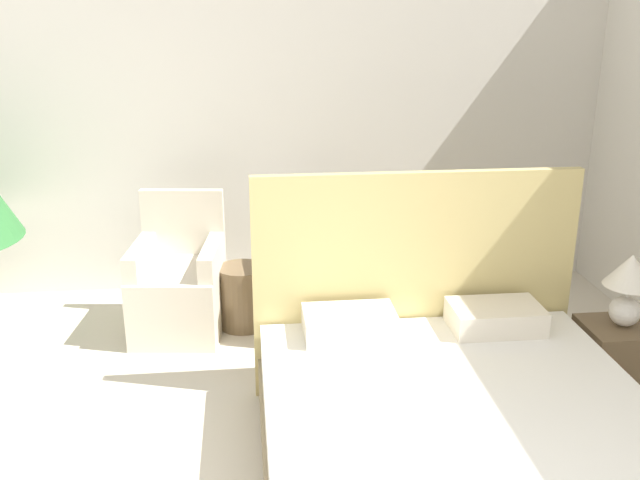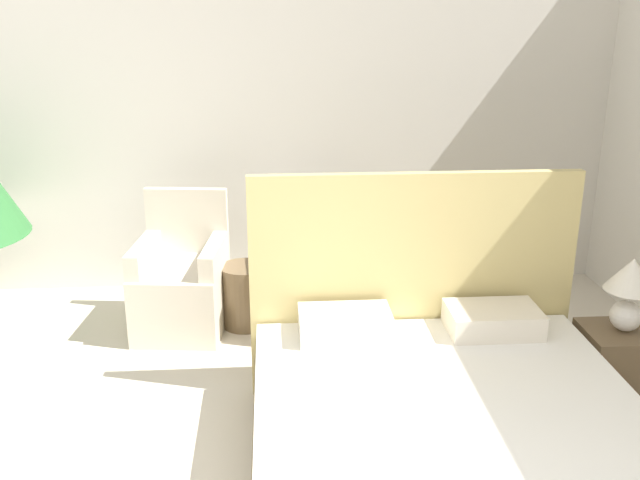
{
  "view_description": "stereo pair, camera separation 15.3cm",
  "coord_description": "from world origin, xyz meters",
  "px_view_note": "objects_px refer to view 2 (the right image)",
  "views": [
    {
      "loc": [
        -0.1,
        -1.6,
        2.24
      ],
      "look_at": [
        0.36,
        2.62,
        0.79
      ],
      "focal_mm": 40.0,
      "sensor_mm": 36.0,
      "label": 1
    },
    {
      "loc": [
        0.06,
        -1.61,
        2.24
      ],
      "look_at": [
        0.36,
        2.62,
        0.79
      ],
      "focal_mm": 40.0,
      "sensor_mm": 36.0,
      "label": 2
    }
  ],
  "objects_px": {
    "nightstand": "(621,365)",
    "side_table": "(245,296)",
    "bed": "(446,435)",
    "table_lamp": "(630,285)",
    "armchair_near_window_right": "(307,285)",
    "armchair_near_window_left": "(182,288)"
  },
  "relations": [
    {
      "from": "armchair_near_window_left",
      "to": "table_lamp",
      "type": "xyz_separation_m",
      "value": [
        2.62,
        -1.16,
        0.42
      ]
    },
    {
      "from": "bed",
      "to": "side_table",
      "type": "relative_size",
      "value": 4.53
    },
    {
      "from": "nightstand",
      "to": "table_lamp",
      "type": "xyz_separation_m",
      "value": [
        -0.02,
        0.0,
        0.5
      ]
    },
    {
      "from": "table_lamp",
      "to": "side_table",
      "type": "relative_size",
      "value": 0.96
    },
    {
      "from": "armchair_near_window_left",
      "to": "nightstand",
      "type": "relative_size",
      "value": 2.03
    },
    {
      "from": "armchair_near_window_right",
      "to": "side_table",
      "type": "bearing_deg",
      "value": 174.1
    },
    {
      "from": "bed",
      "to": "nightstand",
      "type": "distance_m",
      "value": 1.38
    },
    {
      "from": "bed",
      "to": "nightstand",
      "type": "xyz_separation_m",
      "value": [
        1.2,
        0.68,
        -0.05
      ]
    },
    {
      "from": "side_table",
      "to": "bed",
      "type": "bearing_deg",
      "value": -61.71
    },
    {
      "from": "bed",
      "to": "armchair_near_window_left",
      "type": "height_order",
      "value": "bed"
    },
    {
      "from": "side_table",
      "to": "table_lamp",
      "type": "bearing_deg",
      "value": -28.28
    },
    {
      "from": "nightstand",
      "to": "side_table",
      "type": "bearing_deg",
      "value": 151.78
    },
    {
      "from": "bed",
      "to": "armchair_near_window_right",
      "type": "relative_size",
      "value": 2.15
    },
    {
      "from": "armchair_near_window_left",
      "to": "bed",
      "type": "bearing_deg",
      "value": -45.59
    },
    {
      "from": "bed",
      "to": "armchair_near_window_left",
      "type": "relative_size",
      "value": 2.15
    },
    {
      "from": "armchair_near_window_right",
      "to": "side_table",
      "type": "xyz_separation_m",
      "value": [
        -0.44,
        0.02,
        -0.08
      ]
    },
    {
      "from": "bed",
      "to": "armchair_near_window_right",
      "type": "bearing_deg",
      "value": 106.9
    },
    {
      "from": "bed",
      "to": "nightstand",
      "type": "height_order",
      "value": "bed"
    },
    {
      "from": "armchair_near_window_left",
      "to": "side_table",
      "type": "xyz_separation_m",
      "value": [
        0.44,
        0.02,
        -0.08
      ]
    },
    {
      "from": "armchair_near_window_right",
      "to": "table_lamp",
      "type": "height_order",
      "value": "armchair_near_window_right"
    },
    {
      "from": "nightstand",
      "to": "armchair_near_window_left",
      "type": "bearing_deg",
      "value": 156.22
    },
    {
      "from": "table_lamp",
      "to": "bed",
      "type": "bearing_deg",
      "value": -149.7
    }
  ]
}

